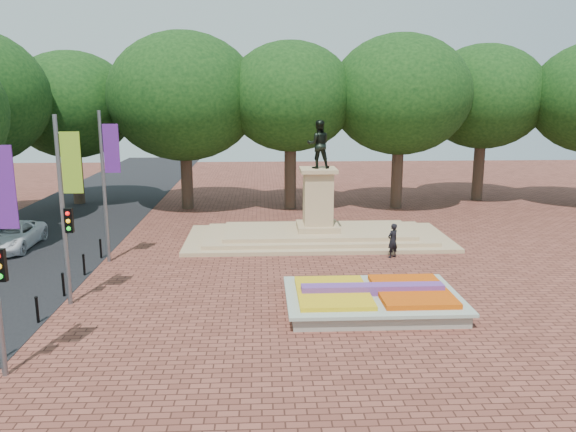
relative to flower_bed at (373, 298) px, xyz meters
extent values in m
plane|color=brown|center=(-1.03, 2.00, -0.38)|extent=(90.00, 90.00, 0.00)
cube|color=black|center=(-16.03, 7.00, -0.37)|extent=(9.00, 90.00, 0.02)
cube|color=gray|center=(-0.03, 0.00, -0.15)|extent=(6.00, 4.00, 0.45)
cube|color=beige|center=(-0.03, 0.00, 0.12)|extent=(6.30, 4.30, 0.12)
cube|color=orange|center=(1.42, 0.00, 0.25)|extent=(2.60, 3.40, 0.22)
cube|color=yellow|center=(-1.48, 0.00, 0.24)|extent=(2.60, 3.40, 0.18)
cube|color=#653189|center=(-0.03, 0.00, 0.34)|extent=(5.20, 0.55, 0.38)
cube|color=tan|center=(-1.03, 10.00, -0.28)|extent=(14.00, 6.00, 0.20)
cube|color=tan|center=(-1.03, 10.00, -0.08)|extent=(12.00, 5.00, 0.20)
cube|color=tan|center=(-1.03, 10.00, 0.12)|extent=(10.00, 4.00, 0.20)
cube|color=tan|center=(-1.03, 10.00, 0.37)|extent=(2.20, 2.20, 0.30)
cube|color=tan|center=(-1.03, 10.00, 1.92)|extent=(1.50, 1.50, 2.80)
cube|color=tan|center=(-1.03, 10.00, 3.42)|extent=(1.90, 1.90, 0.20)
imported|color=black|center=(-1.03, 10.00, 4.77)|extent=(1.22, 0.95, 2.50)
cylinder|color=#3A2B20|center=(-17.03, 20.00, 1.62)|extent=(0.80, 0.80, 4.00)
ellipsoid|color=black|center=(-17.03, 20.00, 6.32)|extent=(8.80, 8.80, 7.48)
cylinder|color=#3A2B20|center=(-9.03, 20.00, 1.62)|extent=(0.80, 0.80, 4.00)
ellipsoid|color=black|center=(-9.03, 20.00, 6.32)|extent=(8.80, 8.80, 7.48)
cylinder|color=#3A2B20|center=(-2.03, 20.00, 1.62)|extent=(0.80, 0.80, 4.00)
ellipsoid|color=black|center=(-2.03, 20.00, 6.32)|extent=(8.80, 8.80, 7.48)
cylinder|color=#3A2B20|center=(4.97, 20.00, 1.62)|extent=(0.80, 0.80, 4.00)
ellipsoid|color=black|center=(4.97, 20.00, 6.32)|extent=(8.80, 8.80, 7.48)
cylinder|color=#3A2B20|center=(11.97, 20.00, 1.62)|extent=(0.80, 0.80, 4.00)
ellipsoid|color=black|center=(11.97, 20.00, 6.32)|extent=(8.80, 8.80, 7.48)
cube|color=#591F82|center=(-10.78, -4.50, 4.92)|extent=(0.70, 0.04, 2.20)
cylinder|color=slate|center=(-11.23, 1.00, 3.12)|extent=(0.16, 0.16, 7.00)
cube|color=#84AF23|center=(-10.78, 1.00, 4.92)|extent=(0.70, 0.04, 2.20)
cylinder|color=slate|center=(-11.23, 6.50, 3.12)|extent=(0.16, 0.16, 7.00)
cube|color=#591F82|center=(-10.78, 6.50, 4.92)|extent=(0.70, 0.04, 2.20)
cube|color=black|center=(-11.03, -4.50, 2.82)|extent=(0.28, 0.18, 0.90)
cube|color=black|center=(-11.03, 1.00, 2.82)|extent=(0.28, 0.18, 0.90)
cylinder|color=black|center=(-11.73, -3.40, 0.07)|extent=(0.10, 0.10, 0.90)
sphere|color=black|center=(-11.73, -3.40, 0.54)|extent=(0.12, 0.12, 0.12)
cylinder|color=black|center=(-11.73, -0.80, 0.07)|extent=(0.10, 0.10, 0.90)
sphere|color=black|center=(-11.73, -0.80, 0.54)|extent=(0.12, 0.12, 0.12)
cylinder|color=black|center=(-11.73, 1.80, 0.07)|extent=(0.10, 0.10, 0.90)
sphere|color=black|center=(-11.73, 1.80, 0.54)|extent=(0.12, 0.12, 0.12)
cylinder|color=black|center=(-11.73, 4.40, 0.07)|extent=(0.10, 0.10, 0.90)
sphere|color=black|center=(-11.73, 4.40, 0.54)|extent=(0.12, 0.12, 0.12)
cylinder|color=black|center=(-11.73, 7.00, 0.07)|extent=(0.10, 0.10, 0.90)
sphere|color=black|center=(-11.73, 7.00, 0.54)|extent=(0.12, 0.12, 0.12)
imported|color=white|center=(-16.72, 8.99, 0.28)|extent=(2.33, 4.82, 1.32)
imported|color=black|center=(2.23, 6.50, 0.46)|extent=(0.73, 0.68, 1.68)
camera|label=1|loc=(-4.05, -19.23, 7.26)|focal=35.00mm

